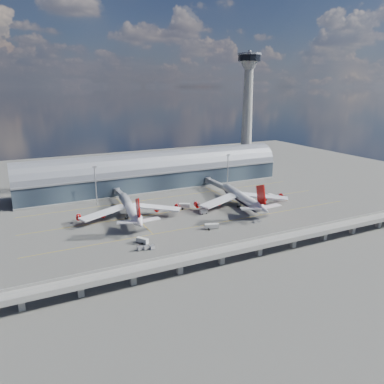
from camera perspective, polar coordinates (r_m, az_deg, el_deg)
name	(u,v)px	position (r m, az deg, el deg)	size (l,w,h in m)	color
ground	(203,219)	(220.36, 1.71, -4.06)	(500.00, 500.00, 0.00)	#474744
taxi_lines	(187,208)	(239.06, -0.76, -2.45)	(200.00, 80.12, 0.01)	gold
terminal	(156,173)	(285.75, -5.58, 2.86)	(200.00, 30.00, 28.00)	#212B37
control_tower	(247,115)	(323.36, 8.41, 11.49)	(19.00, 19.00, 103.00)	gray
guideway	(259,244)	(175.13, 10.22, -7.85)	(220.00, 8.50, 7.20)	gray
floodlight_mast_left	(96,184)	(250.35, -14.47, 1.13)	(3.00, 0.70, 25.70)	gray
floodlight_mast_right	(228,170)	(286.53, 5.47, 3.37)	(3.00, 0.70, 25.70)	gray
airliner_left	(131,209)	(222.33, -9.35, -2.55)	(61.81, 65.00, 19.80)	white
airliner_right	(242,198)	(243.60, 7.65, -0.89)	(64.10, 67.05, 21.29)	white
jet_bridge_left	(121,195)	(254.23, -10.75, -0.40)	(4.40, 28.00, 7.25)	gray
jet_bridge_right	(216,184)	(279.10, 3.66, 1.29)	(4.40, 32.00, 7.25)	gray
service_truck_0	(142,240)	(188.00, -7.57, -7.33)	(5.22, 6.66, 2.69)	beige
service_truck_1	(204,212)	(227.84, 1.78, -3.04)	(4.53, 2.29, 2.61)	beige
service_truck_2	(212,226)	(204.79, 3.04, -5.22)	(8.00, 4.48, 2.79)	beige
service_truck_3	(250,199)	(255.83, 8.89, -1.05)	(5.98, 6.51, 3.10)	beige
service_truck_4	(271,196)	(264.25, 12.01, -0.66)	(3.12, 5.67, 3.17)	beige
service_truck_5	(185,206)	(237.89, -1.14, -2.13)	(7.14, 5.57, 3.26)	beige
cargo_train_0	(146,248)	(180.61, -7.06, -8.45)	(8.74, 3.96, 1.92)	gray
cargo_train_1	(279,235)	(198.91, 13.19, -6.43)	(11.49, 3.82, 1.89)	gray
cargo_train_2	(257,221)	(217.16, 9.88, -4.38)	(4.74, 1.98, 1.56)	gray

